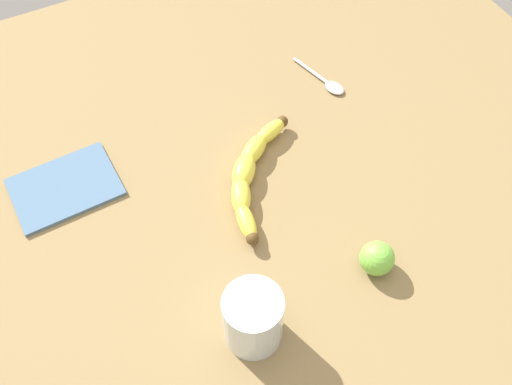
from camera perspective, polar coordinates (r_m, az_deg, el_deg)
The scene contains 6 objects.
wooden_tabletop at distance 83.98cm, azimuth 0.99°, elevation -3.49°, with size 120.00×120.00×3.00cm, color olive.
banana at distance 85.65cm, azimuth -0.52°, elevation 1.89°, with size 15.61×18.51×3.21cm.
smoothie_glass at distance 71.40cm, azimuth -0.29°, elevation -11.94°, with size 7.17×7.17×8.69cm.
lime_fruit at distance 78.83cm, azimuth 11.47°, elevation -6.17°, with size 4.57×4.57×4.57cm, color #75C142.
teaspoon at distance 99.70cm, azimuth 7.20°, elevation 10.08°, with size 4.30×11.19×0.80cm.
folded_napkin at distance 90.05cm, azimuth -17.76°, elevation 0.50°, with size 14.75×10.74×0.60cm, color slate.
Camera 1 is at (-21.48, -38.54, 72.95)cm, focal length 41.94 mm.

